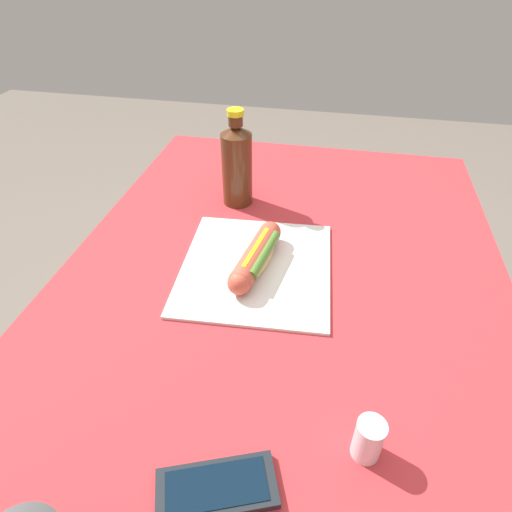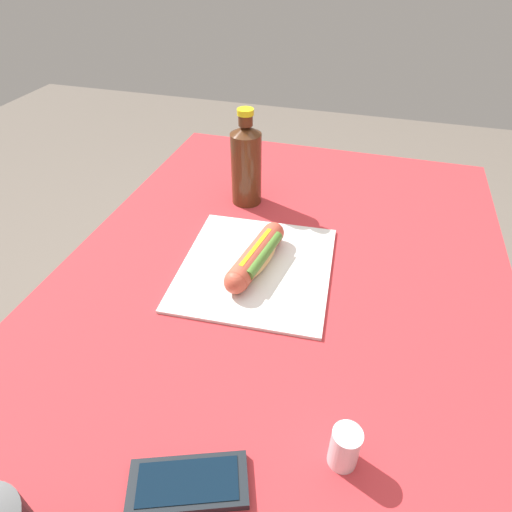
# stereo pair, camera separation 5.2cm
# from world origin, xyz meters

# --- Properties ---
(ground_plane) EXTENTS (6.00, 6.00, 0.00)m
(ground_plane) POSITION_xyz_m (0.00, 0.00, 0.00)
(ground_plane) COLOR #6B6056
(ground_plane) RESTS_ON ground
(dining_table) EXTENTS (1.22, 0.83, 0.75)m
(dining_table) POSITION_xyz_m (0.00, 0.00, 0.62)
(dining_table) COLOR brown
(dining_table) RESTS_ON ground
(paper_wrapper) EXTENTS (0.32, 0.30, 0.01)m
(paper_wrapper) POSITION_xyz_m (-0.04, -0.05, 0.75)
(paper_wrapper) COLOR silver
(paper_wrapper) RESTS_ON dining_table
(hot_dog) EXTENTS (0.20, 0.08, 0.05)m
(hot_dog) POSITION_xyz_m (-0.04, -0.05, 0.78)
(hot_dog) COLOR tan
(hot_dog) RESTS_ON paper_wrapper
(cell_phone) EXTENTS (0.11, 0.15, 0.01)m
(cell_phone) POSITION_xyz_m (0.37, -0.02, 0.76)
(cell_phone) COLOR black
(cell_phone) RESTS_ON dining_table
(soda_bottle) EXTENTS (0.07, 0.07, 0.22)m
(soda_bottle) POSITION_xyz_m (-0.27, -0.14, 0.85)
(soda_bottle) COLOR #4C2814
(soda_bottle) RESTS_ON dining_table
(salt_shaker) EXTENTS (0.04, 0.04, 0.06)m
(salt_shaker) POSITION_xyz_m (0.28, 0.15, 0.78)
(salt_shaker) COLOR silver
(salt_shaker) RESTS_ON dining_table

